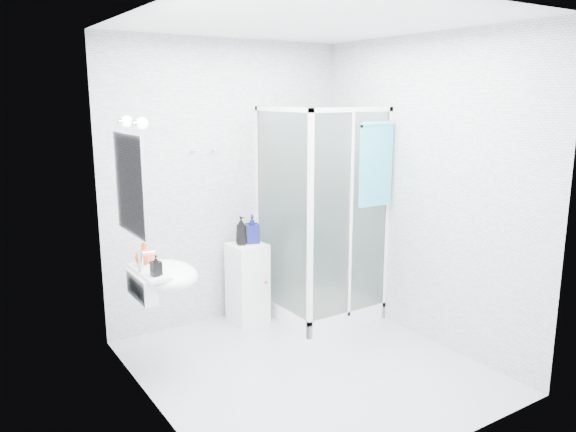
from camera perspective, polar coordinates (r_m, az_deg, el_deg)
room at (r=4.16m, az=2.06°, el=1.09°), size 2.40×2.60×2.60m
shower_enclosure at (r=5.36m, az=3.13°, el=-5.81°), size 0.90×0.95×2.00m
wall_basin at (r=4.23m, az=-12.66°, el=-6.06°), size 0.46×0.56×0.35m
mirror at (r=4.01m, az=-15.78°, el=3.12°), size 0.02×0.60×0.70m
vanity_lights at (r=3.98m, az=-15.44°, el=9.17°), size 0.10×0.40×0.08m
wall_hooks at (r=5.08m, az=-8.50°, el=6.61°), size 0.23×0.06×0.03m
storage_cabinet at (r=5.30m, az=-4.11°, el=-6.82°), size 0.33×0.35×0.76m
hand_towel at (r=5.02m, az=8.92°, el=5.41°), size 0.35×0.05×0.74m
shampoo_bottle_a at (r=5.15m, az=-4.78°, el=-1.49°), size 0.11×0.11×0.27m
shampoo_bottle_b at (r=5.20m, az=-3.66°, el=-1.32°), size 0.15×0.15×0.27m
soap_dispenser_orange at (r=4.29m, az=-14.40°, el=-3.75°), size 0.15×0.15×0.18m
soap_dispenser_black at (r=4.03m, az=-13.27°, el=-4.90°), size 0.07×0.07×0.15m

